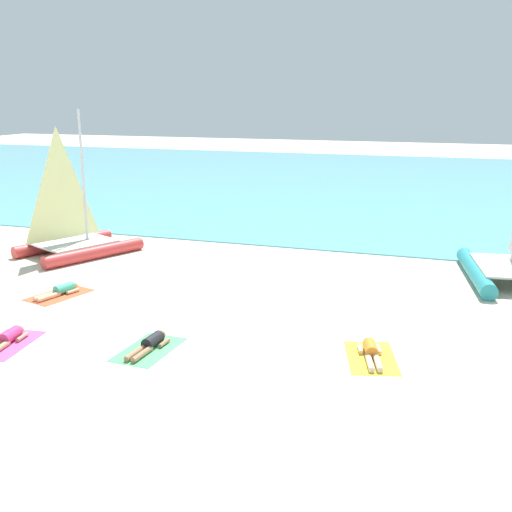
{
  "coord_description": "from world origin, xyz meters",
  "views": [
    {
      "loc": [
        5.7,
        -12.28,
        5.91
      ],
      "look_at": [
        0.0,
        4.86,
        1.2
      ],
      "focal_mm": 43.5,
      "sensor_mm": 36.0,
      "label": 1
    }
  ],
  "objects_px": {
    "sunbather_leftmost": "(61,290)",
    "towel_leftmost": "(59,295)",
    "sailboat_red": "(75,234)",
    "towel_center_left": "(6,344)",
    "towel_rightmost": "(371,358)",
    "sunbather_center_right": "(150,344)",
    "sunbather_center_left": "(7,338)",
    "sunbather_rightmost": "(371,352)",
    "towel_center_right": "(149,349)"
  },
  "relations": [
    {
      "from": "sunbather_leftmost",
      "to": "towel_center_left",
      "type": "relative_size",
      "value": 0.82
    },
    {
      "from": "towel_leftmost",
      "to": "towel_rightmost",
      "type": "relative_size",
      "value": 1.0
    },
    {
      "from": "sunbather_center_left",
      "to": "towel_rightmost",
      "type": "distance_m",
      "value": 8.81
    },
    {
      "from": "towel_rightmost",
      "to": "sunbather_center_left",
      "type": "bearing_deg",
      "value": -167.29
    },
    {
      "from": "towel_leftmost",
      "to": "sunbather_rightmost",
      "type": "distance_m",
      "value": 9.82
    },
    {
      "from": "towel_center_right",
      "to": "sunbather_rightmost",
      "type": "height_order",
      "value": "sunbather_rightmost"
    },
    {
      "from": "towel_rightmost",
      "to": "sunbather_center_right",
      "type": "bearing_deg",
      "value": -167.57
    },
    {
      "from": "sailboat_red",
      "to": "towel_rightmost",
      "type": "height_order",
      "value": "sailboat_red"
    },
    {
      "from": "sailboat_red",
      "to": "sunbather_leftmost",
      "type": "height_order",
      "value": "sailboat_red"
    },
    {
      "from": "towel_center_right",
      "to": "sailboat_red",
      "type": "bearing_deg",
      "value": 133.63
    },
    {
      "from": "sunbather_leftmost",
      "to": "sunbather_center_left",
      "type": "bearing_deg",
      "value": -58.52
    },
    {
      "from": "sunbather_leftmost",
      "to": "towel_leftmost",
      "type": "bearing_deg",
      "value": -90.0
    },
    {
      "from": "sunbather_leftmost",
      "to": "towel_rightmost",
      "type": "relative_size",
      "value": 0.82
    },
    {
      "from": "sunbather_leftmost",
      "to": "towel_center_right",
      "type": "relative_size",
      "value": 0.82
    },
    {
      "from": "towel_leftmost",
      "to": "sunbather_rightmost",
      "type": "relative_size",
      "value": 1.23
    },
    {
      "from": "towel_leftmost",
      "to": "sunbather_rightmost",
      "type": "bearing_deg",
      "value": -9.5
    },
    {
      "from": "towel_center_right",
      "to": "towel_center_left",
      "type": "bearing_deg",
      "value": -166.83
    },
    {
      "from": "towel_rightmost",
      "to": "sunbather_rightmost",
      "type": "xyz_separation_m",
      "value": [
        -0.02,
        0.06,
        0.13
      ]
    },
    {
      "from": "towel_leftmost",
      "to": "sunbather_center_right",
      "type": "distance_m",
      "value": 5.37
    },
    {
      "from": "sunbather_center_right",
      "to": "towel_center_left",
      "type": "bearing_deg",
      "value": -162.85
    },
    {
      "from": "sunbather_rightmost",
      "to": "sunbather_leftmost",
      "type": "bearing_deg",
      "value": 154.78
    },
    {
      "from": "towel_leftmost",
      "to": "towel_rightmost",
      "type": "height_order",
      "value": "same"
    },
    {
      "from": "sunbather_leftmost",
      "to": "towel_center_left",
      "type": "distance_m",
      "value": 3.91
    },
    {
      "from": "towel_center_right",
      "to": "sunbather_rightmost",
      "type": "bearing_deg",
      "value": 13.85
    },
    {
      "from": "sailboat_red",
      "to": "sunbather_leftmost",
      "type": "bearing_deg",
      "value": -36.77
    },
    {
      "from": "sunbather_rightmost",
      "to": "towel_center_right",
      "type": "bearing_deg",
      "value": 178.52
    },
    {
      "from": "sunbather_leftmost",
      "to": "sunbather_rightmost",
      "type": "relative_size",
      "value": 1.0
    },
    {
      "from": "towel_leftmost",
      "to": "towel_center_left",
      "type": "bearing_deg",
      "value": -73.22
    },
    {
      "from": "sailboat_red",
      "to": "sunbather_center_left",
      "type": "bearing_deg",
      "value": -42.19
    },
    {
      "from": "towel_center_left",
      "to": "sailboat_red",
      "type": "bearing_deg",
      "value": 113.3
    },
    {
      "from": "sunbather_center_left",
      "to": "towel_center_right",
      "type": "bearing_deg",
      "value": 4.7
    },
    {
      "from": "sunbather_leftmost",
      "to": "sunbather_center_left",
      "type": "xyz_separation_m",
      "value": [
        1.09,
        -3.69,
        0.0
      ]
    },
    {
      "from": "towel_leftmost",
      "to": "towel_center_right",
      "type": "xyz_separation_m",
      "value": [
        4.57,
        -2.88,
        0.0
      ]
    },
    {
      "from": "towel_center_left",
      "to": "sunbather_leftmost",
      "type": "bearing_deg",
      "value": 106.26
    },
    {
      "from": "towel_leftmost",
      "to": "sunbather_leftmost",
      "type": "distance_m",
      "value": 0.14
    },
    {
      "from": "sunbather_center_right",
      "to": "sunbather_rightmost",
      "type": "xyz_separation_m",
      "value": [
        5.1,
        1.19,
        0.0
      ]
    },
    {
      "from": "towel_rightmost",
      "to": "sunbather_rightmost",
      "type": "height_order",
      "value": "sunbather_rightmost"
    },
    {
      "from": "towel_center_left",
      "to": "sunbather_center_left",
      "type": "distance_m",
      "value": 0.14
    },
    {
      "from": "sunbather_center_left",
      "to": "towel_center_right",
      "type": "height_order",
      "value": "sunbather_center_left"
    },
    {
      "from": "sunbather_leftmost",
      "to": "towel_center_right",
      "type": "distance_m",
      "value": 5.43
    },
    {
      "from": "sunbather_leftmost",
      "to": "towel_center_left",
      "type": "height_order",
      "value": "sunbather_leftmost"
    },
    {
      "from": "sailboat_red",
      "to": "towel_leftmost",
      "type": "relative_size",
      "value": 2.84
    },
    {
      "from": "sunbather_leftmost",
      "to": "sunbather_center_right",
      "type": "xyz_separation_m",
      "value": [
        4.56,
        -2.88,
        0.0
      ]
    },
    {
      "from": "towel_leftmost",
      "to": "sunbather_center_left",
      "type": "bearing_deg",
      "value": -73.06
    },
    {
      "from": "towel_leftmost",
      "to": "towel_center_right",
      "type": "bearing_deg",
      "value": -32.19
    },
    {
      "from": "sunbather_center_right",
      "to": "sunbather_rightmost",
      "type": "relative_size",
      "value": 1.01
    },
    {
      "from": "towel_center_right",
      "to": "sunbather_center_right",
      "type": "bearing_deg",
      "value": 87.05
    },
    {
      "from": "sunbather_center_right",
      "to": "towel_rightmost",
      "type": "relative_size",
      "value": 0.82
    },
    {
      "from": "sunbather_leftmost",
      "to": "sunbather_rightmost",
      "type": "xyz_separation_m",
      "value": [
        9.66,
        -1.68,
        0.0
      ]
    },
    {
      "from": "towel_center_left",
      "to": "towel_center_right",
      "type": "bearing_deg",
      "value": 13.17
    }
  ]
}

